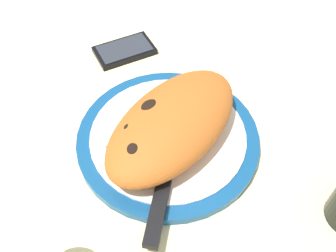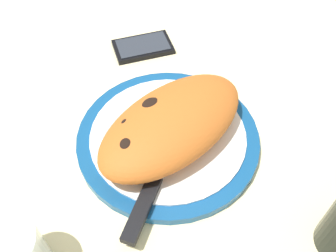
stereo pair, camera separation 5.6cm
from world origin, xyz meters
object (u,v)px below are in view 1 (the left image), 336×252
calzone (173,124)px  knife (162,190)px  fork (128,118)px  smartphone (125,50)px  plate (168,138)px

calzone → knife: calzone is taller
fork → calzone: bearing=97.5°
fork → smartphone: size_ratio=1.24×
calzone → knife: 9.91cm
plate → knife: 10.10cm
calzone → fork: 8.44cm
plate → knife: size_ratio=1.26×
calzone → knife: size_ratio=1.16×
plate → calzone: (0.08, 0.86, 4.14)cm
fork → plate: bearing=99.0°
plate → fork: 7.13cm
knife → smartphone: size_ratio=1.75×
knife → smartphone: 32.27cm
plate → calzone: 4.23cm
calzone → fork: calzone is taller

